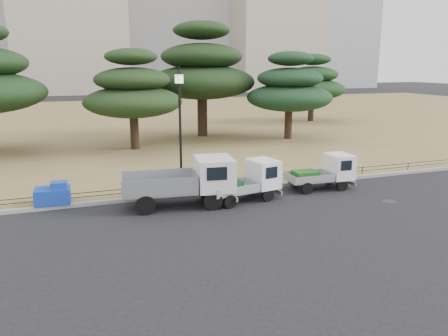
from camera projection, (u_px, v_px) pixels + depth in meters
name	position (u px, v px, depth m)	size (l,w,h in m)	color
ground	(240.00, 209.00, 17.94)	(220.00, 220.00, 0.00)	black
lawn	(134.00, 121.00, 46.00)	(120.00, 56.00, 0.15)	olive
curb	(220.00, 191.00, 20.31)	(120.00, 0.25, 0.16)	gray
truck_large	(185.00, 180.00, 18.18)	(4.77, 2.33, 2.00)	black
truck_kei_front	(248.00, 181.00, 19.03)	(3.42, 1.89, 1.71)	black
truck_kei_rear	(325.00, 172.00, 20.77)	(3.17, 1.46, 1.63)	black
street_lamp	(180.00, 110.00, 19.15)	(0.49, 0.49, 5.48)	black
pipe_fence	(219.00, 182.00, 20.37)	(38.00, 0.04, 0.40)	black
tarp_pile	(53.00, 195.00, 18.17)	(1.44, 1.09, 0.93)	#173EB4
manhole	(389.00, 201.00, 18.95)	(0.60, 0.60, 0.01)	#2D2D30
pine_center_left	(133.00, 92.00, 29.22)	(6.62, 6.62, 6.73)	black
pine_center_right	(202.00, 71.00, 34.53)	(8.46, 8.46, 8.98)	black
pine_east_near	(289.00, 89.00, 33.50)	(6.60, 6.60, 6.67)	black
pine_east_far	(312.00, 83.00, 44.25)	(6.71, 6.71, 6.74)	black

